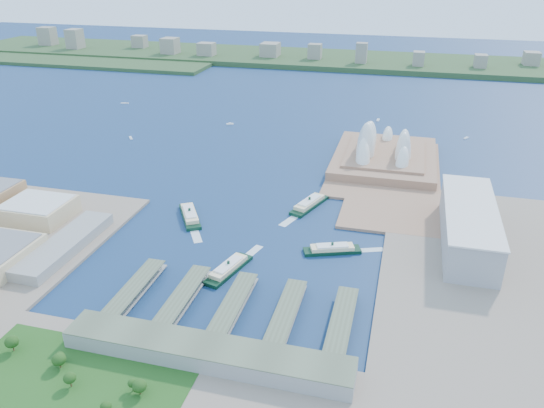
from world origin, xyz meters
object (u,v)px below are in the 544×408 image
(opera_house, at_px, (386,140))
(ferry_b, at_px, (309,202))
(ferry_d, at_px, (332,247))
(ferry_a, at_px, (190,213))
(toaster_building, at_px, (468,225))
(ferry_c, at_px, (229,266))

(opera_house, bearing_deg, ferry_b, -114.21)
(ferry_d, bearing_deg, ferry_a, 57.71)
(ferry_d, bearing_deg, ferry_b, 2.70)
(toaster_building, relative_size, ferry_d, 2.92)
(ferry_a, xyz_separation_m, ferry_b, (116.04, 58.86, 0.05))
(toaster_building, bearing_deg, ferry_a, -176.89)
(opera_house, xyz_separation_m, ferry_c, (-112.98, -303.01, -26.65))
(toaster_building, height_order, ferry_b, toaster_building)
(ferry_b, distance_m, ferry_c, 152.98)
(toaster_building, distance_m, ferry_b, 166.75)
(toaster_building, bearing_deg, opera_house, 114.23)
(opera_house, distance_m, ferry_c, 324.48)
(ferry_b, bearing_deg, ferry_c, -86.65)
(ferry_a, bearing_deg, toaster_building, -27.95)
(opera_house, relative_size, ferry_c, 3.18)
(ferry_b, height_order, ferry_c, ferry_b)
(toaster_building, distance_m, ferry_d, 130.48)
(opera_house, distance_m, toaster_building, 219.62)
(ferry_a, bearing_deg, ferry_d, -42.56)
(toaster_building, distance_m, ferry_c, 228.13)
(ferry_a, distance_m, ferry_b, 130.12)
(ferry_a, relative_size, ferry_d, 1.12)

